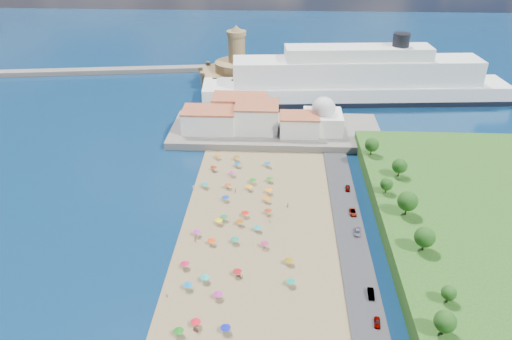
{
  "coord_description": "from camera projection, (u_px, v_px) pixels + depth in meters",
  "views": [
    {
      "loc": [
        11.56,
        -125.48,
        89.52
      ],
      "look_at": [
        4.0,
        25.0,
        8.0
      ],
      "focal_mm": 35.0,
      "sensor_mm": 36.0,
      "label": 1
    }
  ],
  "objects": [
    {
      "name": "terrace",
      "position": [
        275.0,
        131.0,
        216.3
      ],
      "size": [
        90.0,
        36.0,
        3.0
      ],
      "primitive_type": "cube",
      "color": "#59544C",
      "rests_on": "ground"
    },
    {
      "name": "jetty",
      "position": [
        232.0,
        102.0,
        248.16
      ],
      "size": [
        18.0,
        70.0,
        2.4
      ],
      "primitive_type": "cube",
      "color": "#59544C",
      "rests_on": "ground"
    },
    {
      "name": "ground",
      "position": [
        239.0,
        231.0,
        153.33
      ],
      "size": [
        700.0,
        700.0,
        0.0
      ],
      "primitive_type": "plane",
      "color": "#071938",
      "rests_on": "ground"
    },
    {
      "name": "domed_building",
      "position": [
        323.0,
        118.0,
        210.11
      ],
      "size": [
        16.0,
        16.0,
        15.0
      ],
      "color": "silver",
      "rests_on": "terrace"
    },
    {
      "name": "parked_cars",
      "position": [
        359.0,
        238.0,
        148.1
      ],
      "size": [
        2.48,
        66.77,
        1.39
      ],
      "color": "gray",
      "rests_on": "promenade"
    },
    {
      "name": "waterfront_buildings",
      "position": [
        245.0,
        116.0,
        214.41
      ],
      "size": [
        57.0,
        29.0,
        11.0
      ],
      "color": "silver",
      "rests_on": "terrace"
    },
    {
      "name": "cruise_ship",
      "position": [
        356.0,
        81.0,
        249.38
      ],
      "size": [
        154.81,
        35.17,
        33.54
      ],
      "color": "black",
      "rests_on": "ground"
    },
    {
      "name": "beach_parasols",
      "position": [
        230.0,
        245.0,
        143.55
      ],
      "size": [
        32.2,
        115.42,
        2.2
      ],
      "color": "gray",
      "rests_on": "beach"
    },
    {
      "name": "beachgoers",
      "position": [
        232.0,
        234.0,
        150.1
      ],
      "size": [
        34.14,
        95.6,
        1.85
      ],
      "color": "tan",
      "rests_on": "beach"
    },
    {
      "name": "breakwater",
      "position": [
        73.0,
        72.0,
        291.97
      ],
      "size": [
        199.03,
        34.77,
        2.6
      ],
      "primitive_type": "cube",
      "rotation": [
        0.0,
        0.0,
        0.14
      ],
      "color": "#59544C",
      "rests_on": "ground"
    },
    {
      "name": "hillside_trees",
      "position": [
        409.0,
        217.0,
        142.25
      ],
      "size": [
        13.02,
        110.05,
        7.83
      ],
      "color": "#382314",
      "rests_on": "hillside"
    },
    {
      "name": "fortress",
      "position": [
        237.0,
        73.0,
        271.91
      ],
      "size": [
        40.0,
        40.0,
        32.4
      ],
      "color": "olive",
      "rests_on": "ground"
    }
  ]
}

